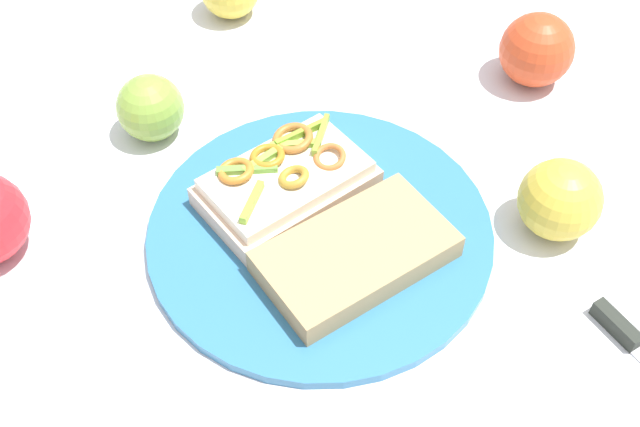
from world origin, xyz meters
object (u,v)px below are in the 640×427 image
Objects in this scene: apple_0 at (560,200)px; apple_4 at (150,108)px; sandwich at (286,181)px; plate at (320,231)px; bread_slice_side at (356,254)px; apple_1 at (537,50)px; knife at (629,338)px.

apple_0 reaches higher than apple_4.
plate is at bearing -90.55° from sandwich.
bread_slice_side is 2.07× the size of apple_1.
apple_0 is (-0.06, -0.21, 0.03)m from plate.
apple_0 is at bearing 157.53° from apple_1.
apple_0 is at bearing -45.19° from sandwich.
apple_1 reaches higher than bread_slice_side.
bread_slice_side is (-0.05, -0.02, 0.02)m from plate.
sandwich is at bearing 106.38° from apple_1.
apple_0 is 0.66× the size of knife.
apple_0 is at bearing -19.11° from bread_slice_side.
sandwich is at bearing -142.37° from apple_4.
bread_slice_side reaches higher than plate.
plate is 2.77× the size of knife.
bread_slice_side is at bearing -160.03° from plate.
apple_1 reaches higher than apple_0.
apple_0 is 0.41m from apple_4.
sandwich is 0.25m from apple_0.
apple_4 reaches higher than knife.
plate is at bearing -146.65° from apple_4.
sandwich is at bearing 64.78° from apple_0.
apple_1 reaches higher than apple_4.
apple_4 is 0.60× the size of knife.
sandwich is 2.39× the size of apple_0.
bread_slice_side reaches higher than knife.
apple_0 is 0.21m from apple_1.
sandwich reaches higher than plate.
sandwich is 0.10m from bread_slice_side.
sandwich is 2.64× the size of apple_4.
plate is 0.05m from bread_slice_side.
plate is 0.22m from apple_4.
knife is (-0.19, -0.21, 0.00)m from plate.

